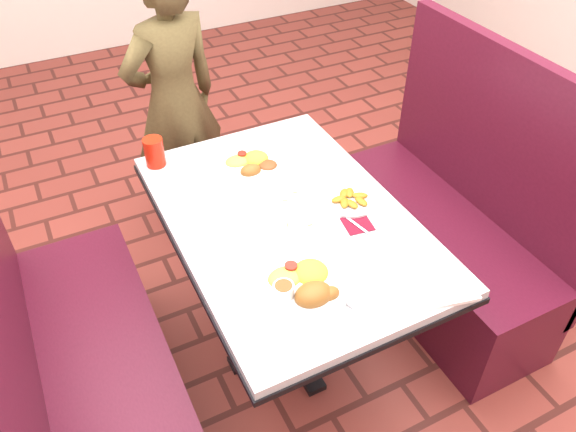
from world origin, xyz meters
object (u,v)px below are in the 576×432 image
at_px(booth_bench_left, 89,370).
at_px(diner_person, 175,103).
at_px(near_dinner_plate, 306,281).
at_px(far_dinner_plate, 252,162).
at_px(red_tumbler, 154,152).
at_px(plantain_plate, 350,200).
at_px(dining_table, 288,236).
at_px(booth_bench_right, 444,235).

xyz_separation_m(booth_bench_left, diner_person, (0.71, 1.06, 0.37)).
bearing_deg(near_dinner_plate, far_dinner_plate, 80.32).
height_order(diner_person, red_tumbler, diner_person).
bearing_deg(booth_bench_left, plantain_plate, -1.94).
bearing_deg(dining_table, booth_bench_left, 180.00).
bearing_deg(dining_table, red_tumbler, 122.08).
bearing_deg(booth_bench_right, dining_table, 180.00).
distance_m(booth_bench_right, red_tumbler, 1.33).
bearing_deg(plantain_plate, near_dinner_plate, -138.86).
distance_m(booth_bench_left, near_dinner_plate, 0.89).
distance_m(booth_bench_left, red_tumbler, 0.85).
bearing_deg(booth_bench_right, diner_person, 129.74).
height_order(booth_bench_left, near_dinner_plate, booth_bench_left).
xyz_separation_m(booth_bench_right, diner_person, (-0.88, 1.06, 0.37)).
xyz_separation_m(dining_table, near_dinner_plate, (-0.10, -0.33, 0.13)).
height_order(diner_person, plantain_plate, diner_person).
bearing_deg(plantain_plate, booth_bench_right, 3.58).
relative_size(dining_table, booth_bench_right, 1.01).
relative_size(booth_bench_right, diner_person, 0.86).
relative_size(diner_person, red_tumbler, 11.86).
bearing_deg(diner_person, red_tumbler, 50.59).
height_order(booth_bench_right, red_tumbler, booth_bench_right).
xyz_separation_m(far_dinner_plate, red_tumbler, (-0.34, 0.19, 0.04)).
bearing_deg(booth_bench_right, red_tumbler, 155.08).
bearing_deg(far_dinner_plate, near_dinner_plate, -99.68).
distance_m(dining_table, far_dinner_plate, 0.36).
xyz_separation_m(diner_person, near_dinner_plate, (-0.02, -1.40, 0.08)).
xyz_separation_m(booth_bench_left, near_dinner_plate, (0.69, -0.33, 0.45)).
relative_size(dining_table, far_dinner_plate, 4.86).
xyz_separation_m(booth_bench_right, near_dinner_plate, (-0.90, -0.33, 0.45)).
relative_size(near_dinner_plate, red_tumbler, 2.36).
bearing_deg(dining_table, diner_person, 94.57).
xyz_separation_m(diner_person, plantain_plate, (0.32, -1.10, 0.06)).
bearing_deg(far_dinner_plate, diner_person, 97.43).
bearing_deg(booth_bench_left, dining_table, 0.00).
xyz_separation_m(dining_table, red_tumbler, (-0.33, 0.52, 0.16)).
relative_size(booth_bench_left, near_dinner_plate, 4.32).
bearing_deg(booth_bench_left, booth_bench_right, 0.00).
relative_size(diner_person, near_dinner_plate, 5.04).
relative_size(booth_bench_left, plantain_plate, 6.46).
xyz_separation_m(booth_bench_right, plantain_plate, (-0.56, -0.04, 0.43)).
distance_m(diner_person, red_tumbler, 0.60).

